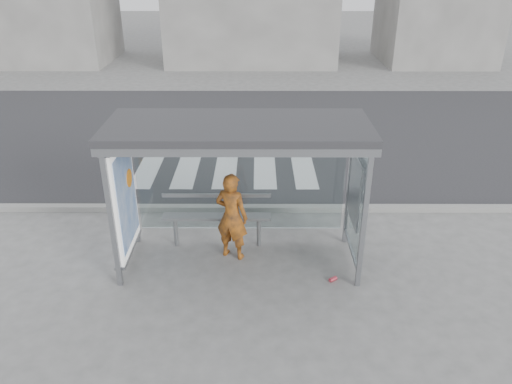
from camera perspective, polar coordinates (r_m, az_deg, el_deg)
ground at (r=9.15m, az=-1.82°, el=-7.92°), size 80.00×80.00×0.00m
road at (r=15.45m, az=-0.99°, el=6.79°), size 30.00×10.00×0.01m
curb at (r=10.79m, az=-1.49°, el=-1.85°), size 30.00×0.18×0.12m
crosswalk at (r=13.14m, az=-3.38°, el=3.15°), size 4.55×3.00×0.00m
bus_shelter at (r=8.28m, az=-4.57°, el=3.78°), size 4.25×1.65×2.62m
building_center at (r=25.71m, az=-0.55°, el=20.28°), size 8.00×5.00×5.00m
person at (r=8.88m, az=-2.79°, el=-2.80°), size 0.71×0.59×1.66m
bench at (r=9.34m, az=-4.50°, el=-2.82°), size 2.02×0.25×1.04m
soda_can at (r=8.74m, az=8.79°, el=-9.82°), size 0.15×0.14×0.07m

